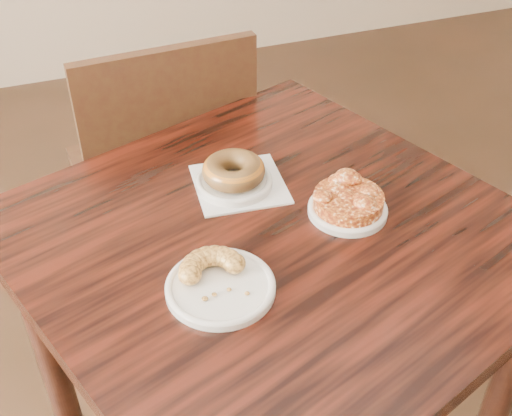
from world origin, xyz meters
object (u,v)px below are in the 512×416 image
object	(u,v)px
cafe_table	(271,366)
glazed_donut	(234,170)
apple_fritter	(349,198)
cruller_fragment	(220,277)
chair_far	(158,174)

from	to	relation	value
cafe_table	glazed_donut	xyz separation A→B (m)	(-0.02, 0.15, 0.41)
apple_fritter	cruller_fragment	size ratio (longest dim) A/B	1.38
cafe_table	apple_fritter	bearing A→B (deg)	-18.37
cafe_table	glazed_donut	size ratio (longest dim) A/B	6.90
chair_far	glazed_donut	distance (m)	0.62
chair_far	glazed_donut	xyz separation A→B (m)	(0.05, -0.52, 0.34)
chair_far	apple_fritter	bearing A→B (deg)	104.87
chair_far	cruller_fragment	xyz separation A→B (m)	(-0.06, -0.77, 0.33)
cafe_table	glazed_donut	world-z (taller)	glazed_donut
glazed_donut	apple_fritter	world-z (taller)	glazed_donut
apple_fritter	glazed_donut	bearing A→B (deg)	138.30
cruller_fragment	apple_fritter	bearing A→B (deg)	21.09
cafe_table	cruller_fragment	world-z (taller)	cruller_fragment
apple_fritter	cafe_table	bearing A→B (deg)	-179.23
chair_far	glazed_donut	world-z (taller)	chair_far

